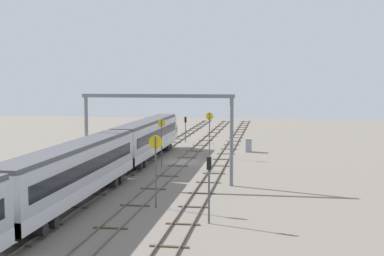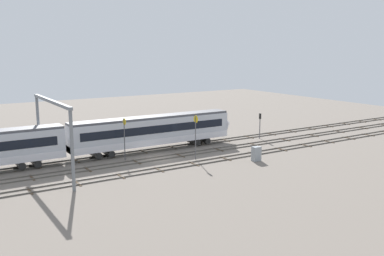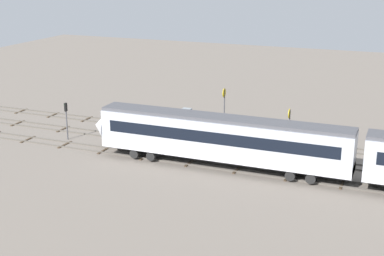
{
  "view_description": "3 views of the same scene",
  "coord_description": "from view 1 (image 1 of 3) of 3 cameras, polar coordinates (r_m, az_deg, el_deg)",
  "views": [
    {
      "loc": [
        -62.25,
        -10.65,
        10.06
      ],
      "look_at": [
        6.74,
        -0.15,
        3.55
      ],
      "focal_mm": 48.87,
      "sensor_mm": 36.0,
      "label": 1
    },
    {
      "loc": [
        -25.84,
        -49.27,
        14.37
      ],
      "look_at": [
        6.77,
        2.56,
        3.07
      ],
      "focal_mm": 40.57,
      "sensor_mm": 36.0,
      "label": 2
    },
    {
      "loc": [
        -14.21,
        50.91,
        18.66
      ],
      "look_at": [
        5.23,
        3.01,
        2.99
      ],
      "focal_mm": 51.75,
      "sensor_mm": 36.0,
      "label": 3
    }
  ],
  "objects": [
    {
      "name": "ground_plane",
      "position": [
        63.95,
        -1.04,
        -3.72
      ],
      "size": [
        144.85,
        144.85,
        0.0
      ],
      "primitive_type": "plane",
      "color": "slate"
    },
    {
      "name": "track_near_foreground",
      "position": [
        63.33,
        3.14,
        -3.76
      ],
      "size": [
        128.85,
        2.4,
        0.16
      ],
      "color": "#59544C",
      "rests_on": "ground"
    },
    {
      "name": "track_second_near",
      "position": [
        63.94,
        -1.04,
        -3.66
      ],
      "size": [
        128.85,
        2.4,
        0.16
      ],
      "color": "#59544C",
      "rests_on": "ground"
    },
    {
      "name": "track_with_train",
      "position": [
        64.89,
        -5.13,
        -3.55
      ],
      "size": [
        128.85,
        2.4,
        0.16
      ],
      "color": "#59544C",
      "rests_on": "ground"
    },
    {
      "name": "train",
      "position": [
        43.13,
        -12.35,
        -4.68
      ],
      "size": [
        75.2,
        3.24,
        4.8
      ],
      "color": "#B7BCC6",
      "rests_on": "ground"
    },
    {
      "name": "overhead_gantry",
      "position": [
        50.11,
        -3.81,
        1.0
      ],
      "size": [
        0.4,
        14.86,
        8.67
      ],
      "color": "slate",
      "rests_on": "ground"
    },
    {
      "name": "speed_sign_near_foreground",
      "position": [
        66.93,
        1.92,
        -0.05
      ],
      "size": [
        0.14,
        0.96,
        5.84
      ],
      "color": "#4C4C51",
      "rests_on": "ground"
    },
    {
      "name": "speed_sign_mid_trackside",
      "position": [
        59.88,
        -3.35,
        -0.93
      ],
      "size": [
        0.14,
        0.89,
        5.54
      ],
      "color": "#4C4C51",
      "rests_on": "ground"
    },
    {
      "name": "speed_sign_far_trackside",
      "position": [
        40.86,
        -3.98,
        -3.49
      ],
      "size": [
        0.14,
        1.06,
        5.72
      ],
      "color": "#4C4C51",
      "rests_on": "ground"
    },
    {
      "name": "signal_light_trackside_approach",
      "position": [
        36.47,
        1.87,
        -5.71
      ],
      "size": [
        0.31,
        0.32,
        4.71
      ],
      "color": "#4C4C51",
      "rests_on": "ground"
    },
    {
      "name": "signal_light_trackside_departure",
      "position": [
        83.59,
        -0.71,
        0.28
      ],
      "size": [
        0.31,
        0.32,
        4.09
      ],
      "color": "#4C4C51",
      "rests_on": "ground"
    },
    {
      "name": "relay_cabinet",
      "position": [
        73.1,
        6.2,
        -1.87
      ],
      "size": [
        1.11,
        0.79,
        1.87
      ],
      "color": "gray",
      "rests_on": "ground"
    }
  ]
}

